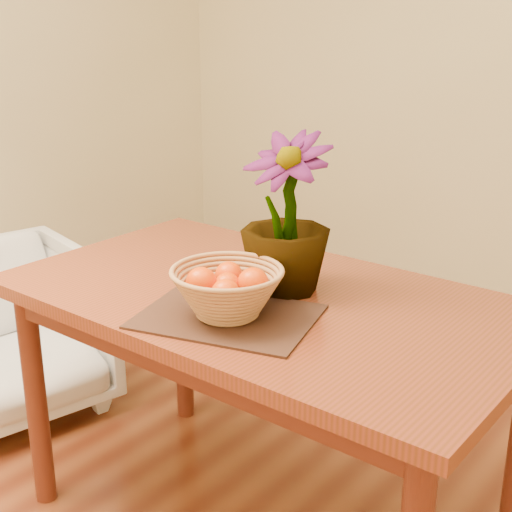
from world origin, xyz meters
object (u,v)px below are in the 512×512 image
Objects in this scene: wicker_basket at (227,294)px; potted_plant at (286,214)px; armchair at (3,326)px; table at (263,323)px.

wicker_basket is 0.28m from potted_plant.
wicker_basket is 1.31m from armchair.
armchair is (-1.22, 0.12, -0.47)m from wicker_basket.
table is 3.30× the size of potted_plant.
potted_plant is (0.00, 0.24, 0.15)m from wicker_basket.
wicker_basket is 0.65× the size of potted_plant.
table is 2.04× the size of armchair.
table is 0.24m from wicker_basket.
table is at bearing 99.21° from wicker_basket.
wicker_basket is at bearing -80.79° from table.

